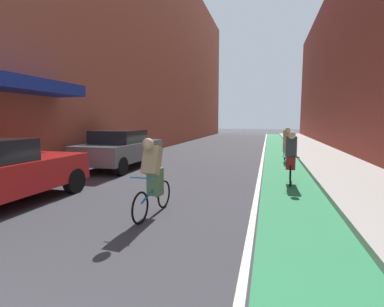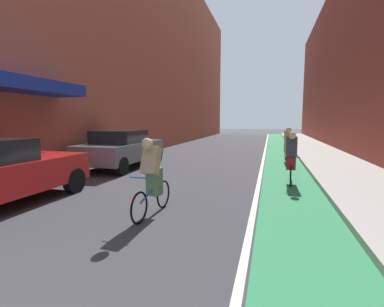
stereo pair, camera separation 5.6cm
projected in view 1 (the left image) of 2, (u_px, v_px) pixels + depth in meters
name	position (u px, v px, depth m)	size (l,w,h in m)	color
ground_plane	(223.00, 151.00, 17.87)	(96.48, 96.48, 0.00)	#38383D
bike_lane_paint	(278.00, 149.00, 18.92)	(1.60, 43.86, 0.00)	#2D8451
lane_divider_stripe	(264.00, 149.00, 19.15)	(0.12, 43.86, 0.00)	white
sidewalk_right	(313.00, 149.00, 18.36)	(2.70, 43.86, 0.14)	#A8A59E
building_facade_left	(147.00, 45.00, 20.46)	(4.15, 43.86, 14.62)	#9E4C38
building_facade_right	(354.00, 60.00, 18.94)	(2.40, 39.86, 11.93)	brown
parked_sedan_gray	(121.00, 148.00, 11.64)	(1.98, 4.46, 1.53)	#595B60
cyclist_lead	(153.00, 176.00, 5.73)	(0.48, 1.66, 1.59)	black
cyclist_mid	(291.00, 156.00, 8.74)	(0.48, 1.67, 1.59)	black
cyclist_trailing	(287.00, 143.00, 13.41)	(0.48, 1.71, 1.61)	black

